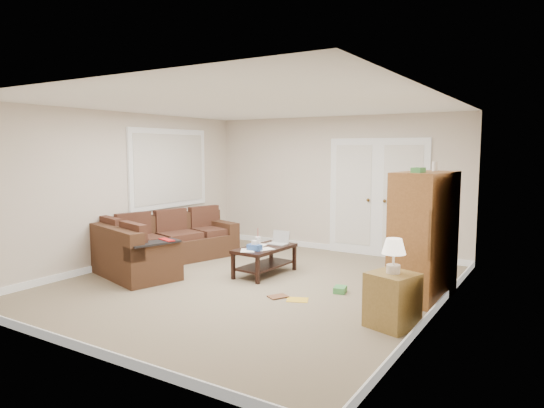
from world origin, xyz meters
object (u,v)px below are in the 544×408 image
Objects in this scene: coffee_table at (266,259)px; side_cabinet at (392,295)px; tv_armoire at (423,235)px; sectional_sofa at (158,248)px.

coffee_table is 2.60m from side_cabinet.
tv_armoire is at bearing 107.64° from side_cabinet.
tv_armoire is at bearing 4.92° from coffee_table.
tv_armoire is (2.33, 0.07, 0.58)m from coffee_table.
sectional_sofa is at bearing -171.96° from side_cabinet.
tv_armoire reaches higher than coffee_table.
tv_armoire reaches higher than side_cabinet.
side_cabinet is at bearing -83.10° from tv_armoire.
side_cabinet reaches higher than sectional_sofa.
tv_armoire is 1.81× the size of side_cabinet.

